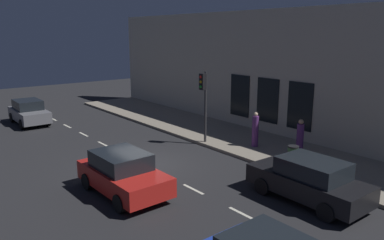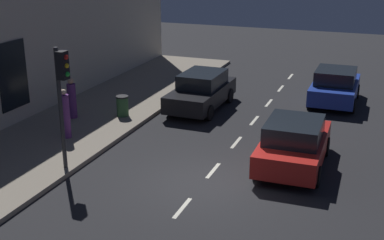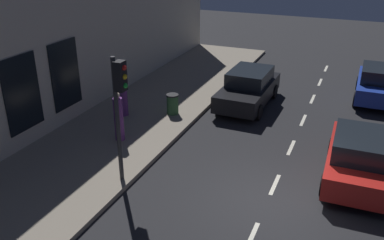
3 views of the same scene
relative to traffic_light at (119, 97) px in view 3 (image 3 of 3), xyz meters
name	(u,v)px [view 3 (image 3 of 3)]	position (x,y,z in m)	size (l,w,h in m)	color
ground_plane	(267,202)	(-4.18, -0.71, -2.82)	(60.00, 60.00, 0.00)	#232326
sidewalk	(83,158)	(2.07, -0.71, -2.74)	(4.50, 32.00, 0.15)	gray
building_facade	(6,47)	(4.62, -0.71, 0.78)	(0.65, 32.00, 7.21)	beige
lane_centre_line	(275,184)	(-4.18, -1.71, -2.82)	(0.12, 27.20, 0.01)	beige
traffic_light	(119,97)	(0.00, 0.00, 0.00)	(0.47, 0.32, 3.79)	#2D2D30
parked_car_1	(380,84)	(-6.90, -10.50, -2.03)	(1.99, 3.90, 1.58)	#1E389E
parked_car_2	(361,158)	(-6.45, -2.94, -2.03)	(2.04, 4.07, 1.58)	red
parked_car_3	(249,88)	(-1.62, -7.67, -2.03)	(1.96, 4.34, 1.58)	black
pedestrian_0	(123,98)	(2.63, -4.24, -1.91)	(0.39, 0.39, 1.63)	#5B2D70
pedestrian_1	(119,118)	(1.58, -2.25, -1.83)	(0.33, 0.33, 1.80)	#5B2D70
trash_bin	(173,104)	(0.86, -5.15, -2.25)	(0.50, 0.50, 0.84)	#2D5633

